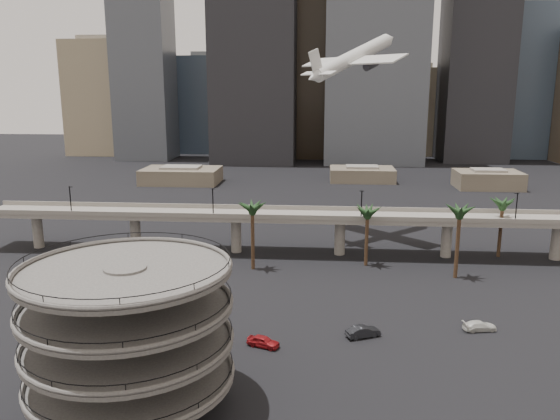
# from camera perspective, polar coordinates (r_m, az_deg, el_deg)

# --- Properties ---
(ground) EXTENTS (700.00, 700.00, 0.00)m
(ground) POSITION_cam_1_polar(r_m,az_deg,el_deg) (66.17, -2.50, -18.60)
(ground) COLOR black
(ground) RESTS_ON ground
(parking_ramp) EXTENTS (22.20, 22.20, 17.35)m
(parking_ramp) POSITION_cam_1_polar(r_m,az_deg,el_deg) (61.03, -15.53, -11.48)
(parking_ramp) COLOR #4D4A48
(parking_ramp) RESTS_ON ground
(overpass) EXTENTS (130.00, 9.30, 14.70)m
(overpass) POSITION_cam_1_polar(r_m,az_deg,el_deg) (114.60, 0.80, -1.00)
(overpass) COLOR slate
(overpass) RESTS_ON ground
(palm_trees) EXTENTS (54.40, 18.40, 14.00)m
(palm_trees) POSITION_cam_1_polar(r_m,az_deg,el_deg) (107.10, 12.08, -0.08)
(palm_trees) COLOR #4E3421
(palm_trees) RESTS_ON ground
(low_buildings) EXTENTS (135.00, 27.50, 6.80)m
(low_buildings) POSITION_cam_1_polar(r_m,az_deg,el_deg) (200.93, 4.40, 3.55)
(low_buildings) COLOR brown
(low_buildings) RESTS_ON ground
(skyline) EXTENTS (269.00, 86.00, 129.77)m
(skyline) POSITION_cam_1_polar(r_m,az_deg,el_deg) (273.68, 6.41, 15.27)
(skyline) COLOR gray
(skyline) RESTS_ON ground
(airborne_jet) EXTENTS (23.32, 23.91, 13.15)m
(airborne_jet) POSITION_cam_1_polar(r_m,az_deg,el_deg) (128.00, 7.67, 15.48)
(airborne_jet) COLOR silver
(airborne_jet) RESTS_ON ground
(car_a) EXTENTS (4.86, 3.26, 1.54)m
(car_a) POSITION_cam_1_polar(r_m,az_deg,el_deg) (76.01, -1.76, -13.56)
(car_a) COLOR maroon
(car_a) RESTS_ON ground
(car_b) EXTENTS (5.20, 3.55, 1.62)m
(car_b) POSITION_cam_1_polar(r_m,az_deg,el_deg) (79.49, 8.67, -12.45)
(car_b) COLOR black
(car_b) RESTS_ON ground
(car_c) EXTENTS (5.15, 2.89, 1.41)m
(car_c) POSITION_cam_1_polar(r_m,az_deg,el_deg) (85.62, 20.13, -11.30)
(car_c) COLOR silver
(car_c) RESTS_ON ground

